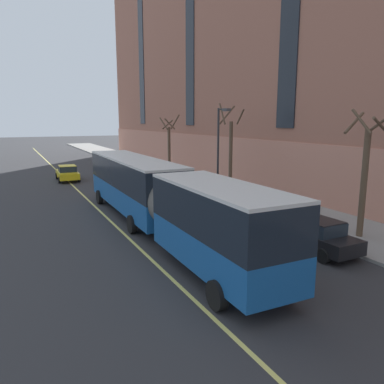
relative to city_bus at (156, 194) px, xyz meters
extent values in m
plane|color=#303033|center=(0.43, -3.83, -2.14)|extent=(260.00, 260.00, 0.00)
cube|color=gray|center=(9.50, -0.83, -2.07)|extent=(5.66, 160.00, 0.15)
cube|color=tan|center=(12.26, -3.83, 0.06)|extent=(0.14, 110.00, 4.40)
cube|color=#1E232B|center=(12.28, 20.92, 15.39)|extent=(0.10, 2.00, 24.23)
cube|color=#1E232B|center=(12.28, 37.42, 15.39)|extent=(0.10, 2.00, 24.23)
cube|color=#19569E|center=(0.04, 4.17, -0.86)|extent=(2.64, 12.38, 1.33)
cube|color=black|center=(0.04, 4.17, 0.63)|extent=(2.65, 12.38, 1.63)
cube|color=silver|center=(0.04, 4.17, 1.50)|extent=(2.67, 12.38, 0.12)
cube|color=#19232D|center=(0.09, 10.38, 0.46)|extent=(2.33, 0.10, 1.22)
cube|color=orange|center=(0.09, 10.39, 1.26)|extent=(1.78, 0.08, 0.28)
cube|color=black|center=(0.09, 10.40, -1.42)|extent=(2.49, 0.14, 0.24)
cube|color=white|center=(-0.80, 10.41, -1.17)|extent=(0.28, 0.06, 0.18)
cube|color=white|center=(0.98, 10.39, -1.17)|extent=(0.28, 0.06, 0.18)
cylinder|color=#595651|center=(-0.02, -2.51, -0.04)|extent=(2.42, 1.02, 2.41)
cube|color=#19569E|center=(-0.06, -6.73, -0.86)|extent=(2.60, 7.47, 1.33)
cube|color=black|center=(-0.06, -6.73, 0.63)|extent=(2.61, 7.47, 1.63)
cube|color=silver|center=(-0.06, -6.73, 1.50)|extent=(2.63, 7.47, 0.12)
cylinder|color=black|center=(-1.20, 8.51, -1.64)|extent=(0.31, 1.00, 1.00)
cylinder|color=black|center=(1.34, 8.48, -1.64)|extent=(0.31, 1.00, 1.00)
cylinder|color=black|center=(-1.26, 0.47, -1.64)|extent=(0.31, 1.00, 1.00)
cylinder|color=black|center=(1.27, 0.45, -1.64)|extent=(0.31, 1.00, 1.00)
cylinder|color=black|center=(-1.34, -8.77, -1.64)|extent=(0.31, 1.00, 1.00)
cylinder|color=black|center=(1.19, -8.79, -1.64)|extent=(0.31, 1.00, 1.00)
cube|color=#B21E19|center=(5.35, 21.52, -1.50)|extent=(1.89, 4.56, 0.64)
cube|color=#232D38|center=(5.36, 21.30, -0.90)|extent=(1.59, 2.08, 0.56)
cube|color=#B21E19|center=(5.36, 21.30, -0.60)|extent=(1.55, 1.99, 0.04)
cylinder|color=black|center=(4.45, 22.88, -1.82)|extent=(0.25, 0.65, 0.64)
cylinder|color=black|center=(6.13, 22.95, -1.82)|extent=(0.25, 0.65, 0.64)
cylinder|color=black|center=(4.56, 20.10, -1.82)|extent=(0.25, 0.65, 0.64)
cylinder|color=black|center=(6.24, 20.17, -1.82)|extent=(0.25, 0.65, 0.64)
cube|color=black|center=(5.57, -6.03, -1.50)|extent=(1.76, 4.30, 0.64)
cube|color=#232D38|center=(5.57, -6.24, -0.90)|extent=(1.53, 1.94, 0.56)
cube|color=black|center=(5.57, -6.24, -0.60)|extent=(1.49, 1.86, 0.04)
cylinder|color=black|center=(4.71, -4.71, -1.82)|extent=(0.23, 0.64, 0.64)
cylinder|color=black|center=(6.39, -4.69, -1.82)|extent=(0.23, 0.64, 0.64)
cylinder|color=black|center=(4.74, -7.36, -1.82)|extent=(0.23, 0.64, 0.64)
cylinder|color=black|center=(6.42, -7.34, -1.82)|extent=(0.23, 0.64, 0.64)
cube|color=yellow|center=(-1.67, 20.54, -1.50)|extent=(1.98, 4.51, 0.64)
cube|color=#232D38|center=(-1.68, 20.32, -0.90)|extent=(1.68, 2.05, 0.56)
cube|color=yellow|center=(-1.68, 20.32, -0.60)|extent=(1.64, 1.96, 0.04)
cylinder|color=black|center=(-2.54, 21.95, -1.82)|extent=(0.24, 0.65, 0.64)
cylinder|color=black|center=(-0.73, 21.90, -1.82)|extent=(0.24, 0.65, 0.64)
cylinder|color=black|center=(-2.62, 19.19, -1.82)|extent=(0.24, 0.65, 0.64)
cylinder|color=black|center=(-0.81, 19.14, -1.82)|extent=(0.24, 0.65, 0.64)
cylinder|color=brown|center=(8.97, -5.68, 0.73)|extent=(0.32, 0.32, 5.45)
cylinder|color=brown|center=(9.64, -5.72, 3.70)|extent=(0.22, 1.43, 1.00)
cylinder|color=brown|center=(8.83, -4.92, 3.76)|extent=(1.62, 0.45, 1.11)
cylinder|color=brown|center=(8.42, -5.70, 3.83)|extent=(0.18, 1.22, 1.23)
cylinder|color=brown|center=(9.02, -6.30, 3.63)|extent=(1.33, 0.25, 0.86)
cylinder|color=brown|center=(8.97, 6.84, 0.89)|extent=(0.28, 0.28, 5.77)
cylinder|color=brown|center=(9.69, 6.65, 4.12)|extent=(0.51, 1.53, 1.20)
cylinder|color=brown|center=(8.98, 7.50, 4.27)|extent=(1.42, 0.14, 1.48)
cylinder|color=brown|center=(8.25, 7.02, 4.36)|extent=(0.51, 1.57, 1.66)
cylinder|color=brown|center=(8.97, 19.35, 0.55)|extent=(0.30, 0.30, 5.09)
cylinder|color=brown|center=(9.76, 19.48, 3.65)|extent=(0.41, 1.69, 1.60)
cylinder|color=brown|center=(9.06, 19.91, 3.37)|extent=(1.22, 0.32, 1.04)
cylinder|color=brown|center=(8.31, 19.20, 3.49)|extent=(0.45, 1.45, 1.29)
cylinder|color=brown|center=(8.85, 18.83, 3.45)|extent=(1.16, 0.40, 1.21)
cylinder|color=#2D2D30|center=(7.28, 5.94, 1.38)|extent=(0.16, 0.16, 6.74)
cylinder|color=#2D2D30|center=(7.28, 5.39, 4.65)|extent=(0.10, 1.10, 0.10)
cube|color=#3D3D3F|center=(7.28, 4.84, 4.60)|extent=(0.36, 0.60, 0.20)
cube|color=#E0D66B|center=(-1.70, -0.83, -2.14)|extent=(0.16, 140.00, 0.01)
camera|label=1|loc=(-7.04, -18.43, 3.92)|focal=35.00mm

